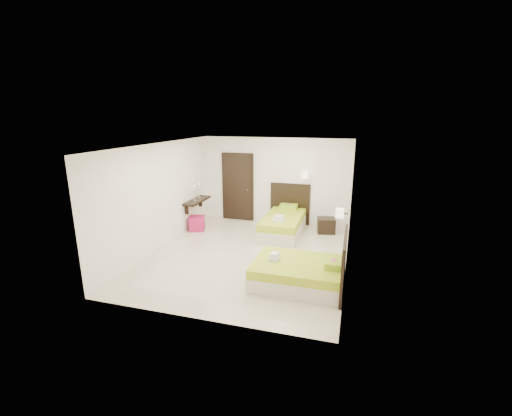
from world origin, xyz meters
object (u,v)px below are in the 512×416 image
(bed_single, at_px, (284,223))
(bed_double, at_px, (302,272))
(ottoman, at_px, (197,223))
(nightstand, at_px, (326,225))

(bed_single, distance_m, bed_double, 3.06)
(ottoman, bearing_deg, nightstand, 13.11)
(bed_single, relative_size, bed_double, 1.15)
(nightstand, distance_m, ottoman, 3.71)
(bed_single, height_order, ottoman, bed_single)
(bed_double, bearing_deg, ottoman, 144.70)
(nightstand, bearing_deg, bed_double, -104.71)
(bed_single, xyz_separation_m, nightstand, (1.15, 0.37, -0.09))
(ottoman, bearing_deg, bed_single, 10.95)
(bed_double, bearing_deg, nightstand, 86.83)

